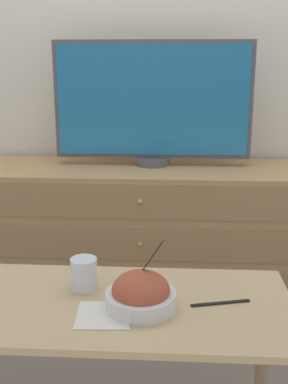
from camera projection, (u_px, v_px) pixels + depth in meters
ground_plane at (139, 258)px, 2.78m from camera, size 12.00×12.00×0.00m
wall_back at (139, 21)px, 2.46m from camera, size 12.00×0.05×2.60m
dresser at (144, 226)px, 2.43m from camera, size 1.65×0.52×0.60m
tv at (153, 103)px, 2.32m from camera, size 0.96×0.16×0.60m
coffee_table at (107, 324)px, 1.36m from camera, size 1.04×0.47×0.46m
takeout_bowl at (141, 294)px, 1.30m from camera, size 0.19×0.19×0.19m
drink_cup at (84, 275)px, 1.40m from camera, size 0.08×0.08×0.09m
napkin at (104, 315)px, 1.26m from camera, size 0.15×0.15×0.00m
knife at (220, 303)px, 1.32m from camera, size 0.17×0.05×0.01m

